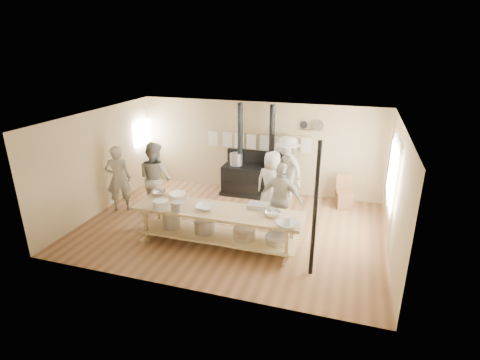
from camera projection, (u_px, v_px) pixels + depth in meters
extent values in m
plane|color=brown|center=(231.00, 227.00, 8.92)|extent=(7.00, 7.00, 0.00)
plane|color=tan|center=(259.00, 148.00, 10.71)|extent=(7.00, 0.00, 7.00)
plane|color=tan|center=(183.00, 224.00, 6.23)|extent=(7.00, 0.00, 7.00)
plane|color=tan|center=(100.00, 162.00, 9.45)|extent=(0.00, 5.00, 5.00)
plane|color=tan|center=(396.00, 193.00, 7.49)|extent=(0.00, 5.00, 5.00)
plane|color=tan|center=(230.00, 119.00, 8.02)|extent=(7.00, 7.00, 0.00)
cube|color=beige|center=(394.00, 174.00, 7.96)|extent=(0.06, 1.35, 1.65)
plane|color=white|center=(392.00, 174.00, 7.97)|extent=(0.00, 1.50, 1.50)
cube|color=beige|center=(391.00, 174.00, 7.98)|extent=(0.02, 0.03, 1.50)
plane|color=white|center=(142.00, 133.00, 11.12)|extent=(0.00, 0.90, 0.90)
cube|color=black|center=(255.00, 181.00, 10.65)|extent=(1.80, 0.70, 0.85)
cube|color=black|center=(254.00, 193.00, 10.78)|extent=(1.90, 0.75, 0.10)
cube|color=black|center=(258.00, 157.00, 10.70)|extent=(1.80, 0.12, 0.35)
cylinder|color=black|center=(240.00, 135.00, 10.37)|extent=(0.15, 0.15, 1.75)
cylinder|color=black|center=(272.00, 137.00, 10.12)|extent=(0.15, 0.15, 1.75)
cylinder|color=#B2B2B7|center=(236.00, 159.00, 10.60)|extent=(0.36, 0.36, 0.34)
cylinder|color=gray|center=(274.00, 164.00, 10.25)|extent=(0.30, 0.30, 0.30)
cylinder|color=tan|center=(258.00, 134.00, 10.47)|extent=(3.00, 0.04, 0.04)
cube|color=silver|center=(213.00, 138.00, 10.92)|extent=(0.28, 0.01, 0.46)
cube|color=silver|center=(226.00, 139.00, 10.82)|extent=(0.28, 0.01, 0.46)
cube|color=silver|center=(238.00, 140.00, 10.71)|extent=(0.28, 0.01, 0.46)
cube|color=silver|center=(251.00, 141.00, 10.60)|extent=(0.28, 0.01, 0.46)
cube|color=silver|center=(265.00, 142.00, 10.49)|extent=(0.28, 0.01, 0.46)
cube|color=silver|center=(278.00, 143.00, 10.38)|extent=(0.28, 0.01, 0.46)
cube|color=silver|center=(292.00, 144.00, 10.28)|extent=(0.28, 0.01, 0.46)
cube|color=silver|center=(306.00, 145.00, 10.17)|extent=(0.28, 0.01, 0.46)
cube|color=tan|center=(309.00, 131.00, 10.03)|extent=(0.50, 0.14, 0.03)
cylinder|color=black|center=(304.00, 125.00, 10.04)|extent=(0.20, 0.04, 0.20)
cylinder|color=silver|center=(318.00, 126.00, 9.94)|extent=(0.32, 0.03, 0.32)
cube|color=tan|center=(217.00, 211.00, 7.83)|extent=(3.60, 0.90, 0.06)
cube|color=tan|center=(218.00, 235.00, 8.03)|extent=(3.40, 0.80, 0.04)
cube|color=tan|center=(218.00, 237.00, 8.05)|extent=(3.30, 0.06, 0.06)
cube|color=tan|center=(146.00, 224.00, 8.13)|extent=(0.07, 0.07, 0.85)
cube|color=tan|center=(160.00, 213.00, 8.67)|extent=(0.07, 0.07, 0.85)
cube|color=tan|center=(287.00, 246.00, 7.26)|extent=(0.07, 0.07, 0.85)
cube|color=tan|center=(292.00, 232.00, 7.80)|extent=(0.07, 0.07, 0.85)
cylinder|color=#B2B2B7|center=(171.00, 219.00, 8.26)|extent=(0.40, 0.40, 0.38)
cylinder|color=gray|center=(205.00, 226.00, 8.05)|extent=(0.44, 0.44, 0.30)
cylinder|color=silver|center=(245.00, 234.00, 7.81)|extent=(0.48, 0.48, 0.22)
cylinder|color=silver|center=(277.00, 240.00, 7.63)|extent=(0.52, 0.52, 0.14)
cylinder|color=black|center=(315.00, 211.00, 6.69)|extent=(0.08, 0.08, 2.60)
imported|color=#A9A796|center=(119.00, 179.00, 9.54)|extent=(0.75, 0.66, 1.73)
imported|color=#A9A796|center=(155.00, 178.00, 9.41)|extent=(1.08, 0.96, 1.85)
imported|color=#A9A796|center=(272.00, 183.00, 9.34)|extent=(0.87, 0.63, 1.65)
imported|color=#A9A796|center=(281.00, 199.00, 8.36)|extent=(1.05, 0.58, 1.69)
imported|color=#A9A796|center=(286.00, 169.00, 10.09)|extent=(1.34, 1.28, 1.83)
cube|color=brown|center=(344.00, 200.00, 9.89)|extent=(0.50, 0.50, 0.44)
cube|color=brown|center=(344.00, 183.00, 9.92)|extent=(0.40, 0.15, 0.48)
imported|color=white|center=(205.00, 207.00, 7.81)|extent=(0.40, 0.40, 0.09)
imported|color=silver|center=(159.00, 193.00, 8.53)|extent=(0.46, 0.46, 0.10)
imported|color=white|center=(288.00, 224.00, 7.07)|extent=(0.60, 0.60, 0.11)
imported|color=silver|center=(272.00, 214.00, 7.51)|extent=(0.41, 0.41, 0.11)
cube|color=#B2B2B7|center=(258.00, 206.00, 7.87)|extent=(0.45, 0.31, 0.10)
cylinder|color=silver|center=(178.00, 196.00, 8.36)|extent=(0.48, 0.48, 0.12)
cylinder|color=gray|center=(176.00, 207.00, 7.70)|extent=(0.27, 0.27, 0.21)
cylinder|color=white|center=(161.00, 205.00, 7.81)|extent=(0.38, 0.38, 0.20)
cylinder|color=white|center=(287.00, 222.00, 7.06)|extent=(0.16, 0.16, 0.21)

